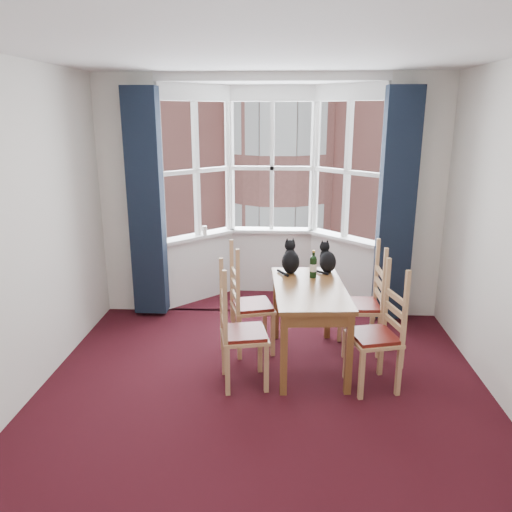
# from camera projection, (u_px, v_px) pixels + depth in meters

# --- Properties ---
(floor) EXTENTS (4.50, 4.50, 0.00)m
(floor) POSITION_uv_depth(u_px,v_px,m) (261.00, 416.00, 4.04)
(floor) COLOR black
(floor) RESTS_ON ground
(ceiling) EXTENTS (4.50, 4.50, 0.00)m
(ceiling) POSITION_uv_depth(u_px,v_px,m) (263.00, 44.00, 3.27)
(ceiling) COLOR white
(ceiling) RESTS_ON floor
(wall_near) EXTENTS (4.00, 0.00, 4.00)m
(wall_near) POSITION_uv_depth(u_px,v_px,m) (230.00, 449.00, 1.50)
(wall_near) COLOR silver
(wall_near) RESTS_ON floor
(wall_back_pier_left) EXTENTS (0.70, 0.12, 2.80)m
(wall_back_pier_left) POSITION_uv_depth(u_px,v_px,m) (131.00, 198.00, 5.90)
(wall_back_pier_left) COLOR silver
(wall_back_pier_left) RESTS_ON floor
(wall_back_pier_right) EXTENTS (0.70, 0.12, 2.80)m
(wall_back_pier_right) POSITION_uv_depth(u_px,v_px,m) (414.00, 200.00, 5.73)
(wall_back_pier_right) COLOR silver
(wall_back_pier_right) RESTS_ON floor
(bay_window) EXTENTS (2.76, 0.94, 2.80)m
(bay_window) POSITION_uv_depth(u_px,v_px,m) (271.00, 192.00, 6.29)
(bay_window) COLOR white
(bay_window) RESTS_ON floor
(curtain_left) EXTENTS (0.38, 0.22, 2.60)m
(curtain_left) POSITION_uv_depth(u_px,v_px,m) (146.00, 205.00, 5.73)
(curtain_left) COLOR black
(curtain_left) RESTS_ON floor
(curtain_right) EXTENTS (0.38, 0.22, 2.60)m
(curtain_right) POSITION_uv_depth(u_px,v_px,m) (396.00, 207.00, 5.58)
(curtain_right) COLOR black
(curtain_right) RESTS_ON floor
(dining_table) EXTENTS (0.75, 1.28, 0.79)m
(dining_table) POSITION_uv_depth(u_px,v_px,m) (309.00, 299.00, 4.73)
(dining_table) COLOR brown
(dining_table) RESTS_ON floor
(chair_left_near) EXTENTS (0.48, 0.49, 0.92)m
(chair_left_near) POSITION_uv_depth(u_px,v_px,m) (234.00, 336.00, 4.41)
(chair_left_near) COLOR tan
(chair_left_near) RESTS_ON floor
(chair_left_far) EXTENTS (0.50, 0.51, 0.92)m
(chair_left_far) POSITION_uv_depth(u_px,v_px,m) (244.00, 308.00, 5.04)
(chair_left_far) COLOR tan
(chair_left_far) RESTS_ON floor
(chair_right_near) EXTENTS (0.49, 0.50, 0.92)m
(chair_right_near) POSITION_uv_depth(u_px,v_px,m) (383.00, 337.00, 4.38)
(chair_right_near) COLOR tan
(chair_right_near) RESTS_ON floor
(chair_right_far) EXTENTS (0.41, 0.43, 0.92)m
(chair_right_far) POSITION_uv_depth(u_px,v_px,m) (369.00, 307.00, 5.06)
(chair_right_far) COLOR tan
(chair_right_far) RESTS_ON floor
(cat_left) EXTENTS (0.20, 0.27, 0.35)m
(cat_left) POSITION_uv_depth(u_px,v_px,m) (291.00, 260.00, 5.09)
(cat_left) COLOR black
(cat_left) RESTS_ON dining_table
(cat_right) EXTENTS (0.24, 0.28, 0.33)m
(cat_right) POSITION_uv_depth(u_px,v_px,m) (327.00, 260.00, 5.12)
(cat_right) COLOR black
(cat_right) RESTS_ON dining_table
(wine_bottle) EXTENTS (0.07, 0.07, 0.28)m
(wine_bottle) POSITION_uv_depth(u_px,v_px,m) (313.00, 266.00, 4.93)
(wine_bottle) COLOR black
(wine_bottle) RESTS_ON dining_table
(candle_tall) EXTENTS (0.06, 0.06, 0.12)m
(candle_tall) POSITION_uv_depth(u_px,v_px,m) (205.00, 231.00, 6.32)
(candle_tall) COLOR white
(candle_tall) RESTS_ON bay_window
(street) EXTENTS (80.00, 80.00, 0.00)m
(street) POSITION_uv_depth(u_px,v_px,m) (280.00, 231.00, 36.64)
(street) COLOR #333335
(street) RESTS_ON ground
(tenement_building) EXTENTS (18.40, 7.80, 15.20)m
(tenement_building) POSITION_uv_depth(u_px,v_px,m) (280.00, 136.00, 17.04)
(tenement_building) COLOR #A25D54
(tenement_building) RESTS_ON street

